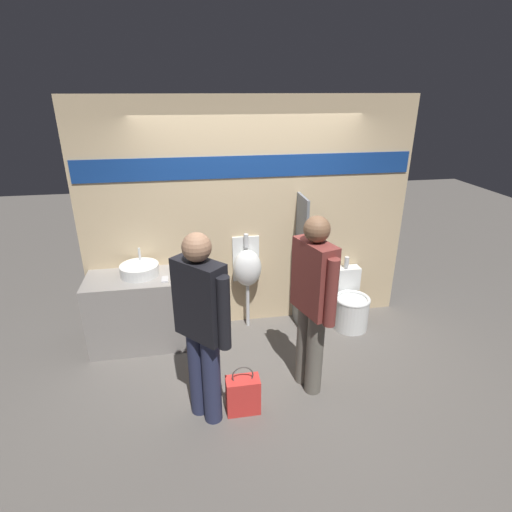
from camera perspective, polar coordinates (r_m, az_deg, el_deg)
ground_plane at (r=4.74m, az=0.36°, el=-12.58°), size 16.00×16.00×0.00m
display_wall at (r=4.67m, az=-0.90°, el=5.53°), size 3.83×0.07×2.70m
sink_counter at (r=4.75m, az=-16.32°, el=-7.53°), size 1.08×0.57×0.85m
sink_basin at (r=4.57m, az=-16.29°, el=-1.89°), size 0.42×0.42×0.26m
cell_phone at (r=4.41m, az=-12.88°, el=-3.24°), size 0.07×0.14×0.01m
divider_near_counter at (r=4.76m, az=6.35°, el=-1.18°), size 0.03×0.41×1.65m
urinal_near_counter at (r=4.73m, az=-1.26°, el=-1.70°), size 0.34×0.26×1.19m
toilet at (r=5.10m, az=13.27°, el=-6.86°), size 0.43×0.59×0.83m
person_in_vest at (r=3.69m, az=8.08°, el=-6.15°), size 0.32×0.59×1.76m
person_with_lanyard at (r=3.35m, az=-7.81°, el=-9.48°), size 0.45×0.48×1.75m
shopping_bag at (r=3.83m, az=-1.87°, el=-19.19°), size 0.30×0.17×0.49m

